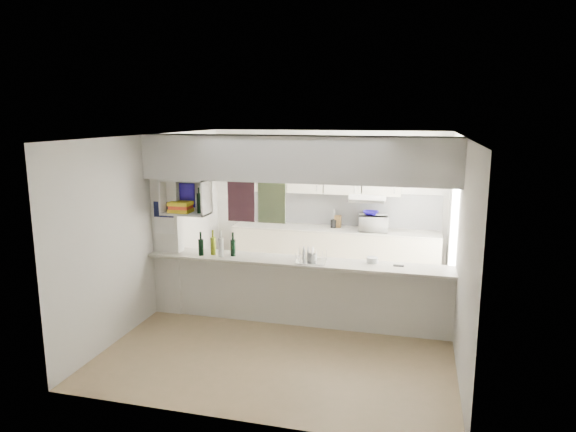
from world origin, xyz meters
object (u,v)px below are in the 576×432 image
(dish_rack, at_px, (311,256))
(bowl, at_px, (371,213))
(microwave, at_px, (373,223))
(wine_bottles, at_px, (217,246))

(dish_rack, bearing_deg, bowl, 70.07)
(microwave, relative_size, bowl, 1.85)
(microwave, relative_size, dish_rack, 1.15)
(bowl, height_order, wine_bottles, wine_bottles)
(microwave, height_order, dish_rack, microwave)
(wine_bottles, bearing_deg, bowl, 47.84)
(bowl, relative_size, dish_rack, 0.62)
(bowl, bearing_deg, dish_rack, -105.71)
(dish_rack, bearing_deg, wine_bottles, 176.71)
(microwave, bearing_deg, dish_rack, 66.26)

